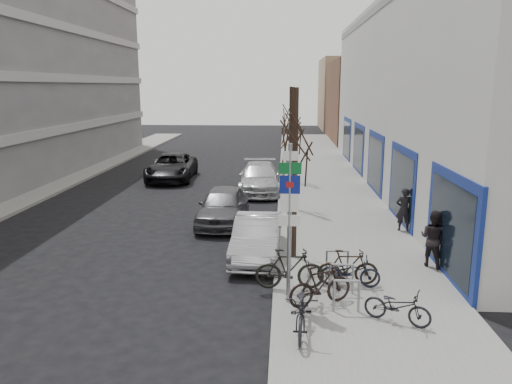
# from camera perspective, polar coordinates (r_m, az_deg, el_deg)

# --- Properties ---
(ground) EXTENTS (120.00, 120.00, 0.00)m
(ground) POSITION_cam_1_polar(r_m,az_deg,el_deg) (13.30, -6.97, -12.66)
(ground) COLOR black
(ground) RESTS_ON ground
(sidewalk_east) EXTENTS (5.00, 70.00, 0.15)m
(sidewalk_east) POSITION_cam_1_polar(r_m,az_deg,el_deg) (22.67, 8.83, -2.06)
(sidewalk_east) COLOR slate
(sidewalk_east) RESTS_ON ground
(brick_building_far) EXTENTS (12.00, 14.00, 8.00)m
(brick_building_far) POSITION_cam_1_polar(r_m,az_deg,el_deg) (53.01, 15.16, 9.96)
(brick_building_far) COLOR brown
(brick_building_far) RESTS_ON ground
(tan_building_far) EXTENTS (13.00, 12.00, 9.00)m
(tan_building_far) POSITION_cam_1_polar(r_m,az_deg,el_deg) (67.83, 13.01, 10.86)
(tan_building_far) COLOR #937A5B
(tan_building_far) RESTS_ON ground
(highway_sign_pole) EXTENTS (0.55, 0.10, 4.20)m
(highway_sign_pole) POSITION_cam_1_polar(r_m,az_deg,el_deg) (12.27, 3.84, -2.54)
(highway_sign_pole) COLOR gray
(highway_sign_pole) RESTS_ON ground
(bike_rack) EXTENTS (0.66, 2.26, 0.83)m
(bike_rack) POSITION_cam_1_polar(r_m,az_deg,el_deg) (13.50, 9.74, -9.35)
(bike_rack) COLOR gray
(bike_rack) RESTS_ON sidewalk_east
(tree_near) EXTENTS (1.80, 1.80, 5.50)m
(tree_near) POSITION_cam_1_polar(r_m,az_deg,el_deg) (15.46, 4.55, 6.67)
(tree_near) COLOR black
(tree_near) RESTS_ON ground
(tree_mid) EXTENTS (1.80, 1.80, 5.50)m
(tree_mid) POSITION_cam_1_polar(r_m,az_deg,el_deg) (21.94, 4.18, 8.25)
(tree_mid) COLOR black
(tree_mid) RESTS_ON ground
(tree_far) EXTENTS (1.80, 1.80, 5.50)m
(tree_far) POSITION_cam_1_polar(r_m,az_deg,el_deg) (28.42, 3.98, 9.11)
(tree_far) COLOR black
(tree_far) RESTS_ON ground
(meter_front) EXTENTS (0.10, 0.08, 1.27)m
(meter_front) POSITION_cam_1_polar(r_m,az_deg,el_deg) (15.59, 2.73, -5.23)
(meter_front) COLOR gray
(meter_front) RESTS_ON sidewalk_east
(meter_mid) EXTENTS (0.10, 0.08, 1.27)m
(meter_mid) POSITION_cam_1_polar(r_m,az_deg,el_deg) (20.90, 2.88, -0.76)
(meter_mid) COLOR gray
(meter_mid) RESTS_ON sidewalk_east
(meter_back) EXTENTS (0.10, 0.08, 1.27)m
(meter_back) POSITION_cam_1_polar(r_m,az_deg,el_deg) (26.30, 2.96, 1.89)
(meter_back) COLOR gray
(meter_back) RESTS_ON sidewalk_east
(bike_near_left) EXTENTS (0.71, 1.98, 1.19)m
(bike_near_left) POSITION_cam_1_polar(r_m,az_deg,el_deg) (11.37, 5.29, -12.96)
(bike_near_left) COLOR black
(bike_near_left) RESTS_ON sidewalk_east
(bike_near_right) EXTENTS (1.81, 1.24, 1.06)m
(bike_near_right) POSITION_cam_1_polar(r_m,az_deg,el_deg) (12.73, 7.37, -10.49)
(bike_near_right) COLOR black
(bike_near_right) RESTS_ON sidewalk_east
(bike_mid_curb) EXTENTS (1.67, 0.65, 0.99)m
(bike_mid_curb) POSITION_cam_1_polar(r_m,az_deg,el_deg) (13.99, 10.73, -8.65)
(bike_mid_curb) COLOR black
(bike_mid_curb) RESTS_ON sidewalk_east
(bike_mid_inner) EXTENTS (1.91, 0.64, 1.15)m
(bike_mid_inner) POSITION_cam_1_polar(r_m,az_deg,el_deg) (13.60, 3.86, -8.72)
(bike_mid_inner) COLOR black
(bike_mid_inner) RESTS_ON sidewalk_east
(bike_far_curb) EXTENTS (1.61, 1.13, 0.95)m
(bike_far_curb) POSITION_cam_1_polar(r_m,az_deg,el_deg) (12.22, 15.88, -12.15)
(bike_far_curb) COLOR black
(bike_far_curb) RESTS_ON sidewalk_east
(bike_far_inner) EXTENTS (1.72, 0.58, 1.03)m
(bike_far_inner) POSITION_cam_1_polar(r_m,az_deg,el_deg) (14.08, 10.44, -8.42)
(bike_far_inner) COLOR black
(bike_far_inner) RESTS_ON sidewalk_east
(parked_car_front) EXTENTS (1.57, 4.21, 1.38)m
(parked_car_front) POSITION_cam_1_polar(r_m,az_deg,el_deg) (16.34, 0.11, -5.24)
(parked_car_front) COLOR #B9B9BE
(parked_car_front) RESTS_ON ground
(parked_car_mid) EXTENTS (1.98, 4.51, 1.51)m
(parked_car_mid) POSITION_cam_1_polar(r_m,az_deg,el_deg) (20.34, -3.78, -1.59)
(parked_car_mid) COLOR #515157
(parked_car_mid) RESTS_ON ground
(parked_car_back) EXTENTS (2.35, 5.32, 1.52)m
(parked_car_back) POSITION_cam_1_polar(r_m,az_deg,el_deg) (26.44, 0.42, 1.62)
(parked_car_back) COLOR #B8B9BE
(parked_car_back) RESTS_ON ground
(lane_car) EXTENTS (2.86, 5.71, 1.55)m
(lane_car) POSITION_cam_1_polar(r_m,az_deg,el_deg) (30.40, -9.61, 2.85)
(lane_car) COLOR black
(lane_car) RESTS_ON ground
(pedestrian_near) EXTENTS (0.63, 0.44, 1.65)m
(pedestrian_near) POSITION_cam_1_polar(r_m,az_deg,el_deg) (19.62, 16.55, -1.92)
(pedestrian_near) COLOR black
(pedestrian_near) RESTS_ON sidewalk_east
(pedestrian_far) EXTENTS (0.78, 0.77, 1.78)m
(pedestrian_far) POSITION_cam_1_polar(r_m,az_deg,el_deg) (16.06, 19.63, -4.97)
(pedestrian_far) COLOR black
(pedestrian_far) RESTS_ON sidewalk_east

